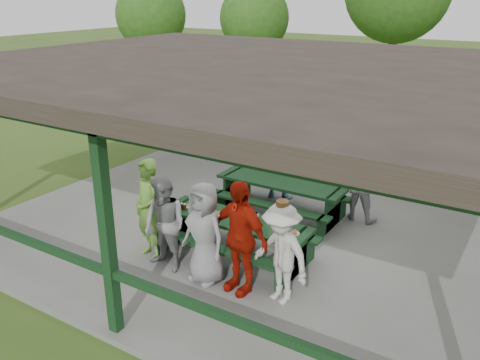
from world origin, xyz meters
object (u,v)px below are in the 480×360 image
Objects in this scene: contestant_grey_mid at (204,233)px; contestant_red at (239,237)px; contestant_green at (148,209)px; contestant_white_fedora at (281,254)px; picnic_table_far at (280,194)px; picnic_table_near at (235,232)px; farm_trailer at (269,109)px; contestant_grey_left at (165,225)px; spectator_lblue at (280,165)px; spectator_blue at (244,145)px; spectator_grey at (361,181)px.

contestant_grey_mid is 0.61m from contestant_red.
contestant_white_fedora is at bearing 18.70° from contestant_green.
contestant_white_fedora is (1.46, -2.76, 0.32)m from picnic_table_far.
picnic_table_far is at bearing 134.37° from contestant_white_fedora.
farm_trailer is at bearing 115.23° from picnic_table_near.
contestant_grey_left is 1.04× the size of spectator_lblue.
picnic_table_far is 1.01m from spectator_lblue.
picnic_table_near is 0.68× the size of farm_trailer.
contestant_red is at bearing -53.48° from picnic_table_near.
picnic_table_far is 1.59× the size of contestant_grey_mid.
spectator_lblue is at bearing 134.50° from contestant_white_fedora.
farm_trailer is at bearing 127.06° from contestant_red.
contestant_green is 2.57m from contestant_white_fedora.
contestant_grey_mid is (0.01, -0.90, 0.36)m from picnic_table_near.
contestant_green is at bearing -148.93° from picnic_table_near.
contestant_grey_left is at bearing 99.76° from spectator_blue.
picnic_table_near is 0.97m from contestant_grey_mid.
contestant_white_fedora is 10.58m from farm_trailer.
picnic_table_far is at bearing -69.27° from farm_trailer.
contestant_grey_mid is 10.14m from farm_trailer.
spectator_lblue is (0.14, 3.79, -0.03)m from contestant_grey_left.
contestant_grey_left is 0.97× the size of contestant_grey_mid.
spectator_blue is at bearing -10.75° from spectator_grey.
spectator_blue reaches higher than picnic_table_near.
spectator_blue is 0.44× the size of farm_trailer.
picnic_table_near is 1.55× the size of spectator_blue.
spectator_grey is 0.41× the size of farm_trailer.
farm_trailer is at bearing -73.01° from spectator_blue.
contestant_grey_mid is 1.08× the size of spectator_lblue.
spectator_blue is at bearing -24.37° from spectator_lblue.
contestant_grey_mid is 1.30m from contestant_white_fedora.
picnic_table_near is 1.52× the size of contestant_green.
contestant_red is (0.61, 0.07, 0.07)m from contestant_grey_mid.
contestant_red is 3.88m from spectator_lblue.
contestant_grey_left is 0.99× the size of contestant_white_fedora.
contestant_white_fedora is (1.29, 0.14, -0.05)m from contestant_grey_mid.
contestant_green reaches higher than spectator_blue.
contestant_grey_left is (-0.60, -2.94, 0.34)m from picnic_table_far.
picnic_table_near is 1.62× the size of contestant_grey_mid.
picnic_table_near is 4.00m from spectator_blue.
contestant_red is 1.04× the size of spectator_blue.
farm_trailer is (-5.26, 9.18, -0.20)m from contestant_white_fedora.
contestant_white_fedora is (2.57, 0.00, -0.10)m from contestant_green.
contestant_green reaches higher than contestant_grey_left.
contestant_grey_left reaches higher than picnic_table_near.
contestant_grey_left reaches higher than farm_trailer.
contestant_green is 1.11× the size of contestant_grey_left.
contestant_green is 0.99× the size of contestant_red.
picnic_table_far is (-0.16, 2.00, -0.00)m from picnic_table_near.
contestant_green reaches higher than picnic_table_near.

